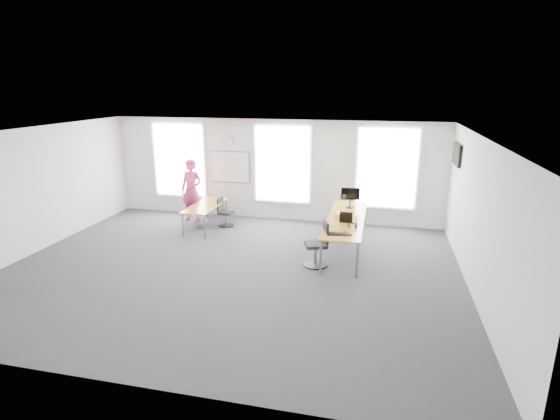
% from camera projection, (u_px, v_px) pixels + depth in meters
% --- Properties ---
extents(floor, '(10.00, 10.00, 0.00)m').
position_uv_depth(floor, '(230.00, 270.00, 9.70)').
color(floor, '#292A2F').
rests_on(floor, ground).
extents(ceiling, '(10.00, 10.00, 0.00)m').
position_uv_depth(ceiling, '(226.00, 134.00, 8.87)').
color(ceiling, white).
rests_on(ceiling, ground).
extents(wall_back, '(10.00, 0.00, 10.00)m').
position_uv_depth(wall_back, '(273.00, 170.00, 13.03)').
color(wall_back, silver).
rests_on(wall_back, ground).
extents(wall_front, '(10.00, 0.00, 10.00)m').
position_uv_depth(wall_front, '(122.00, 286.00, 5.54)').
color(wall_front, silver).
rests_on(wall_front, ground).
extents(wall_left, '(0.00, 10.00, 10.00)m').
position_uv_depth(wall_left, '(29.00, 192.00, 10.37)').
color(wall_left, silver).
rests_on(wall_left, ground).
extents(wall_right, '(0.00, 10.00, 10.00)m').
position_uv_depth(wall_right, '(480.00, 220.00, 8.20)').
color(wall_right, silver).
rests_on(wall_right, ground).
extents(window_left, '(1.60, 0.06, 2.20)m').
position_uv_depth(window_left, '(179.00, 160.00, 13.60)').
color(window_left, white).
rests_on(window_left, wall_back).
extents(window_mid, '(1.60, 0.06, 2.20)m').
position_uv_depth(window_mid, '(283.00, 164.00, 12.88)').
color(window_mid, white).
rests_on(window_mid, wall_back).
extents(window_right, '(1.60, 0.06, 2.20)m').
position_uv_depth(window_right, '(387.00, 168.00, 12.23)').
color(window_right, white).
rests_on(window_right, wall_back).
extents(desk_right, '(0.89, 3.35, 0.81)m').
position_uv_depth(desk_right, '(346.00, 220.00, 10.69)').
color(desk_right, gold).
rests_on(desk_right, ground).
extents(desk_left, '(0.74, 1.86, 0.68)m').
position_uv_depth(desk_left, '(206.00, 207.00, 12.39)').
color(desk_left, gold).
rests_on(desk_left, ground).
extents(chair_right, '(0.60, 0.60, 1.05)m').
position_uv_depth(chair_right, '(319.00, 246.00, 9.81)').
color(chair_right, black).
rests_on(chair_right, ground).
extents(chair_left, '(0.45, 0.45, 0.84)m').
position_uv_depth(chair_left, '(224.00, 214.00, 12.62)').
color(chair_left, black).
rests_on(chair_left, ground).
extents(person, '(0.72, 0.51, 1.87)m').
position_uv_depth(person, '(192.00, 190.00, 12.96)').
color(person, '#BF2E6F').
rests_on(person, ground).
extents(whiteboard, '(1.20, 0.03, 0.90)m').
position_uv_depth(whiteboard, '(230.00, 167.00, 13.28)').
color(whiteboard, silver).
rests_on(whiteboard, wall_back).
extents(wall_clock, '(0.30, 0.04, 0.30)m').
position_uv_depth(wall_clock, '(229.00, 140.00, 13.06)').
color(wall_clock, gray).
rests_on(wall_clock, wall_back).
extents(tv, '(0.06, 0.90, 0.55)m').
position_uv_depth(tv, '(457.00, 154.00, 10.80)').
color(tv, black).
rests_on(tv, wall_right).
extents(keyboard, '(0.51, 0.29, 0.02)m').
position_uv_depth(keyboard, '(338.00, 234.00, 9.51)').
color(keyboard, black).
rests_on(keyboard, desk_right).
extents(mouse, '(0.08, 0.11, 0.04)m').
position_uv_depth(mouse, '(351.00, 234.00, 9.45)').
color(mouse, black).
rests_on(mouse, desk_right).
extents(lens_cap, '(0.06, 0.06, 0.01)m').
position_uv_depth(lens_cap, '(345.00, 232.00, 9.66)').
color(lens_cap, black).
rests_on(lens_cap, desk_right).
extents(headphones, '(0.20, 0.11, 0.12)m').
position_uv_depth(headphones, '(352.00, 225.00, 9.94)').
color(headphones, black).
rests_on(headphones, desk_right).
extents(laptop_sleeve, '(0.30, 0.16, 0.25)m').
position_uv_depth(laptop_sleeve, '(346.00, 218.00, 10.29)').
color(laptop_sleeve, black).
rests_on(laptop_sleeve, desk_right).
extents(paper_stack, '(0.36, 0.27, 0.12)m').
position_uv_depth(paper_stack, '(342.00, 216.00, 10.65)').
color(paper_stack, beige).
rests_on(paper_stack, desk_right).
extents(monitor, '(0.49, 0.20, 0.55)m').
position_uv_depth(monitor, '(350.00, 196.00, 11.48)').
color(monitor, black).
rests_on(monitor, desk_right).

